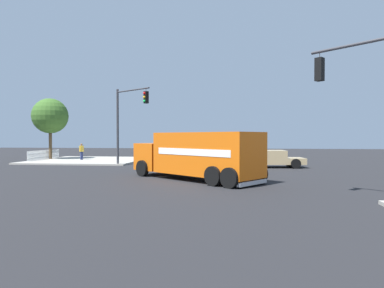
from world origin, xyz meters
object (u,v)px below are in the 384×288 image
(delivery_truck, at_px, (197,155))
(pickup_tan, at_px, (271,158))
(pedestrian_near_corner, at_px, (82,150))
(traffic_light_primary, at_px, (126,115))
(shade_tree_near, at_px, (50,116))

(delivery_truck, height_order, pickup_tan, delivery_truck)
(pedestrian_near_corner, bearing_deg, delivery_truck, 44.89)
(delivery_truck, relative_size, traffic_light_primary, 1.28)
(delivery_truck, distance_m, pedestrian_near_corner, 18.54)
(pickup_tan, bearing_deg, pedestrian_near_corner, -104.90)
(delivery_truck, bearing_deg, pickup_tan, 147.67)
(traffic_light_primary, relative_size, pickup_tan, 1.20)
(traffic_light_primary, distance_m, pedestrian_near_corner, 8.78)
(pedestrian_near_corner, bearing_deg, pickup_tan, 75.10)
(traffic_light_primary, distance_m, pickup_tan, 12.49)
(traffic_light_primary, height_order, shade_tree_near, traffic_light_primary)
(shade_tree_near, bearing_deg, delivery_truck, 50.34)
(pickup_tan, distance_m, pedestrian_near_corner, 18.95)
(shade_tree_near, bearing_deg, pedestrian_near_corner, 76.66)
(delivery_truck, relative_size, pedestrian_near_corner, 4.97)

